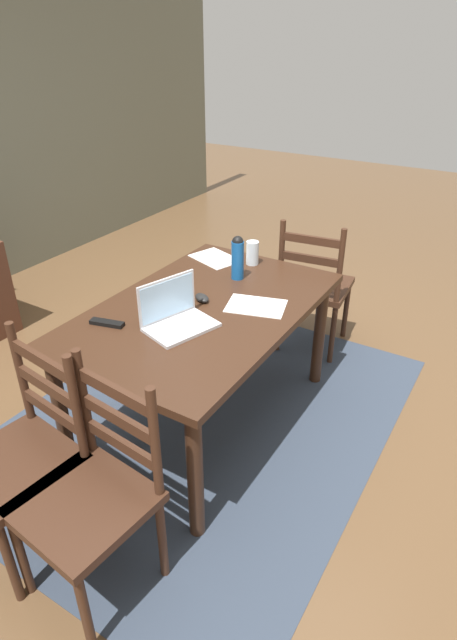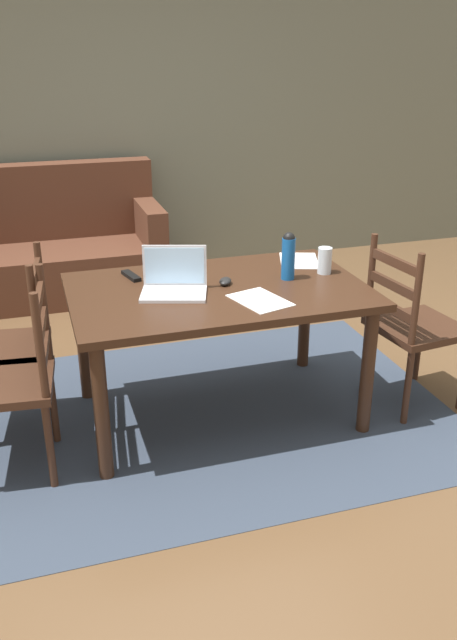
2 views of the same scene
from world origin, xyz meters
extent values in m
plane|color=brown|center=(0.00, 0.00, 0.00)|extent=(14.00, 14.00, 0.00)
cube|color=#333D4C|center=(0.00, 0.00, 0.00)|extent=(2.48, 1.92, 0.01)
cube|color=#6B6D5B|center=(0.00, 2.69, 1.35)|extent=(8.00, 0.12, 2.70)
cube|color=#382114|center=(0.00, 0.00, 0.71)|extent=(1.50, 0.96, 0.04)
cylinder|color=#382114|center=(-0.67, -0.40, 0.35)|extent=(0.07, 0.07, 0.69)
cylinder|color=#382114|center=(0.67, -0.40, 0.35)|extent=(0.07, 0.07, 0.69)
cylinder|color=#382114|center=(-0.67, 0.40, 0.35)|extent=(0.07, 0.07, 0.69)
cylinder|color=#382114|center=(0.67, 0.40, 0.35)|extent=(0.07, 0.07, 0.69)
cube|color=#3D2316|center=(1.08, -0.19, 0.45)|extent=(0.49, 0.49, 0.04)
cylinder|color=#3D2316|center=(1.25, 0.02, 0.21)|extent=(0.04, 0.04, 0.43)
cylinder|color=#3D2316|center=(0.87, -0.02, 0.21)|extent=(0.04, 0.04, 0.43)
cylinder|color=#3D2316|center=(0.91, -0.40, 0.21)|extent=(0.04, 0.04, 0.43)
cylinder|color=#3D2316|center=(0.86, -0.03, 0.70)|extent=(0.04, 0.04, 0.50)
cylinder|color=#3D2316|center=(0.90, -0.40, 0.70)|extent=(0.04, 0.04, 0.50)
cube|color=#3D2316|center=(0.88, -0.21, 0.60)|extent=(0.07, 0.36, 0.05)
cube|color=#3D2316|center=(0.88, -0.21, 0.72)|extent=(0.07, 0.36, 0.05)
cube|color=#3D2316|center=(0.88, -0.21, 0.85)|extent=(0.07, 0.36, 0.05)
cube|color=#3D2316|center=(-1.08, -0.19, 0.45)|extent=(0.48, 0.48, 0.04)
cylinder|color=#3D2316|center=(-0.91, -0.40, 0.21)|extent=(0.04, 0.04, 0.43)
cylinder|color=#3D2316|center=(-0.87, -0.02, 0.21)|extent=(0.04, 0.04, 0.43)
cylinder|color=#3D2316|center=(-0.90, -0.40, 0.70)|extent=(0.04, 0.04, 0.50)
cylinder|color=#3D2316|center=(-0.86, -0.02, 0.70)|extent=(0.04, 0.04, 0.50)
cube|color=#3D2316|center=(-0.88, -0.21, 0.60)|extent=(0.06, 0.36, 0.05)
cube|color=#3D2316|center=(-0.88, -0.21, 0.72)|extent=(0.06, 0.36, 0.05)
cube|color=#3D2316|center=(-0.88, -0.21, 0.85)|extent=(0.06, 0.36, 0.05)
cube|color=#3D2316|center=(-1.08, 0.19, 0.45)|extent=(0.49, 0.49, 0.04)
cylinder|color=#3D2316|center=(-0.92, -0.02, 0.21)|extent=(0.04, 0.04, 0.43)
cylinder|color=#3D2316|center=(-0.87, 0.35, 0.21)|extent=(0.04, 0.04, 0.43)
cylinder|color=#3D2316|center=(-0.91, -0.02, 0.70)|extent=(0.04, 0.04, 0.50)
cylinder|color=#3D2316|center=(-0.86, 0.35, 0.70)|extent=(0.04, 0.04, 0.50)
cube|color=#3D2316|center=(-0.88, 0.16, 0.60)|extent=(0.07, 0.36, 0.05)
cube|color=#3D2316|center=(-0.88, 0.16, 0.72)|extent=(0.07, 0.36, 0.05)
cube|color=#3D2316|center=(-0.88, 0.16, 0.85)|extent=(0.07, 0.36, 0.05)
cube|color=#512D1E|center=(-0.77, 2.14, 0.20)|extent=(1.80, 0.80, 0.40)
cube|color=#512D1E|center=(-0.77, 2.44, 0.70)|extent=(1.80, 0.20, 0.60)
cube|color=#512D1E|center=(0.05, 2.14, 0.55)|extent=(0.16, 0.80, 0.30)
cube|color=silver|center=(-0.24, -0.04, 0.74)|extent=(0.37, 0.31, 0.02)
cube|color=silver|center=(-0.21, 0.06, 0.85)|extent=(0.31, 0.11, 0.21)
cube|color=#A5CCEA|center=(-0.21, 0.06, 0.85)|extent=(0.28, 0.09, 0.19)
cylinder|color=#145199|center=(0.39, 0.02, 0.84)|extent=(0.07, 0.07, 0.22)
sphere|color=black|center=(0.39, 0.02, 0.95)|extent=(0.06, 0.06, 0.06)
cylinder|color=silver|center=(0.61, 0.05, 0.80)|extent=(0.08, 0.08, 0.14)
ellipsoid|color=black|center=(0.05, 0.04, 0.75)|extent=(0.10, 0.12, 0.03)
cube|color=black|center=(-0.40, 0.29, 0.74)|extent=(0.08, 0.18, 0.02)
cube|color=white|center=(0.14, -0.23, 0.73)|extent=(0.28, 0.34, 0.00)
cube|color=white|center=(0.57, 0.29, 0.73)|extent=(0.29, 0.35, 0.00)
camera|label=1|loc=(-1.92, -1.32, 1.97)|focal=28.80mm
camera|label=2|loc=(-0.89, -3.03, 1.90)|focal=37.07mm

